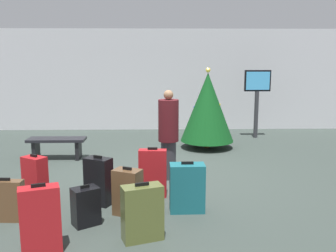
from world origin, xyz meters
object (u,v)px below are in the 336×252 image
suitcase_3 (35,179)px  suitcase_4 (40,220)px  suitcase_1 (128,192)px  suitcase_7 (153,173)px  flight_info_kiosk (257,92)px  waiting_bench (57,144)px  suitcase_2 (187,188)px  traveller_0 (168,133)px  suitcase_5 (142,213)px  holiday_tree (207,107)px  suitcase_0 (99,181)px  suitcase_6 (86,206)px  suitcase_8 (5,201)px

suitcase_3 → suitcase_4: (0.58, -1.58, 0.03)m
suitcase_1 → suitcase_7: suitcase_7 is taller
flight_info_kiosk → waiting_bench: 5.63m
suitcase_2 → suitcase_4: suitcase_4 is taller
suitcase_2 → suitcase_3: bearing=169.6°
traveller_0 → suitcase_3: size_ratio=2.18×
suitcase_1 → suitcase_5: bearing=-72.4°
holiday_tree → suitcase_0: holiday_tree is taller
suitcase_1 → suitcase_4: bearing=-131.1°
waiting_bench → suitcase_7: bearing=-47.3°
suitcase_3 → suitcase_7: 1.85m
suitcase_6 → suitcase_8: suitcase_8 is taller
suitcase_5 → suitcase_8: size_ratio=1.19×
waiting_bench → suitcase_1: size_ratio=1.79×
suitcase_1 → suitcase_8: size_ratio=1.15×
suitcase_7 → suitcase_8: size_ratio=1.33×
waiting_bench → suitcase_1: suitcase_1 is taller
suitcase_3 → waiting_bench: bearing=97.8°
waiting_bench → flight_info_kiosk: bearing=23.8°
traveller_0 → suitcase_3: (-2.12, -1.11, -0.51)m
flight_info_kiosk → suitcase_2: bearing=-114.4°
traveller_0 → suitcase_1: traveller_0 is taller
suitcase_0 → suitcase_5: 1.38m
waiting_bench → suitcase_8: bearing=-87.1°
traveller_0 → suitcase_6: bearing=-120.7°
suitcase_7 → holiday_tree: bearing=68.7°
suitcase_2 → suitcase_5: bearing=-125.5°
flight_info_kiosk → suitcase_2: (-2.37, -5.23, -0.96)m
suitcase_1 → suitcase_6: 0.63m
holiday_tree → suitcase_7: bearing=-111.3°
suitcase_0 → suitcase_5: suitcase_0 is taller
suitcase_8 → suitcase_0: bearing=25.7°
suitcase_2 → suitcase_5: (-0.62, -0.87, -0.01)m
suitcase_7 → waiting_bench: bearing=132.7°
suitcase_0 → suitcase_2: size_ratio=1.03×
waiting_bench → suitcase_4: size_ratio=1.53×
holiday_tree → suitcase_5: bearing=-106.3°
suitcase_6 → suitcase_8: size_ratio=0.90×
suitcase_3 → suitcase_0: bearing=-7.1°
suitcase_5 → traveller_0: bearing=80.9°
suitcase_6 → suitcase_7: (0.89, 1.04, 0.13)m
waiting_bench → suitcase_7: suitcase_7 is taller
suitcase_1 → suitcase_3: (-1.49, 0.53, 0.03)m
holiday_tree → suitcase_1: holiday_tree is taller
flight_info_kiosk → suitcase_6: (-3.77, -5.65, -1.05)m
suitcase_7 → suitcase_8: 2.21m
suitcase_1 → suitcase_6: bearing=-149.2°
suitcase_3 → suitcase_4: 1.68m
traveller_0 → suitcase_0: size_ratio=2.15×
suitcase_1 → suitcase_7: size_ratio=0.86×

